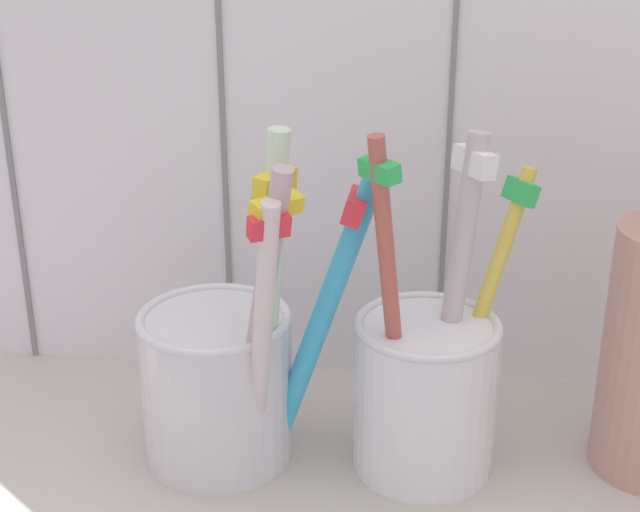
% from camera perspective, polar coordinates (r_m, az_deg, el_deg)
% --- Properties ---
extents(counter_slab, '(0.64, 0.22, 0.02)m').
position_cam_1_polar(counter_slab, '(0.51, -0.14, -13.81)').
color(counter_slab, '#BCB7AD').
rests_on(counter_slab, ground).
extents(tile_wall_back, '(0.64, 0.02, 0.45)m').
position_cam_1_polar(tile_wall_back, '(0.54, 1.04, 13.26)').
color(tile_wall_back, white).
rests_on(tile_wall_back, ground).
extents(toothbrush_cup_left, '(0.12, 0.09, 0.18)m').
position_cam_1_polar(toothbrush_cup_left, '(0.49, -5.77, -7.12)').
color(toothbrush_cup_left, silver).
rests_on(toothbrush_cup_left, counter_slab).
extents(toothbrush_cup_right, '(0.09, 0.07, 0.18)m').
position_cam_1_polar(toothbrush_cup_right, '(0.49, 6.45, -7.61)').
color(toothbrush_cup_right, white).
rests_on(toothbrush_cup_right, counter_slab).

